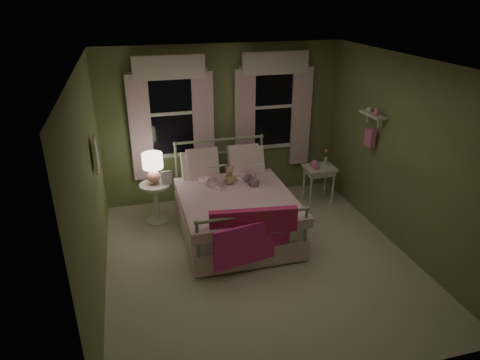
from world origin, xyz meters
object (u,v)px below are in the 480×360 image
object	(u,v)px
bed	(234,209)
child_left	(209,163)
nightstand_right	(319,172)
nightstand_left	(156,198)
table_lamp	(153,165)
teddy_bear	(229,177)
child_right	(245,161)

from	to	relation	value
bed	child_left	distance (m)	0.78
child_left	nightstand_right	distance (m)	1.96
nightstand_left	table_lamp	size ratio (longest dim) A/B	1.37
child_left	teddy_bear	size ratio (longest dim) A/B	2.69
bed	child_left	xyz separation A→B (m)	(-0.28, 0.42, 0.59)
table_lamp	bed	bearing A→B (deg)	-29.03
bed	child_right	xyz separation A→B (m)	(0.28, 0.42, 0.57)
child_left	teddy_bear	world-z (taller)	child_left
bed	teddy_bear	bearing A→B (deg)	90.00
nightstand_left	child_right	bearing A→B (deg)	-7.66
teddy_bear	nightstand_left	bearing A→B (deg)	162.57
child_left	nightstand_left	distance (m)	1.00
bed	child_right	bearing A→B (deg)	56.40
teddy_bear	nightstand_left	xyz separation A→B (m)	(-1.09, 0.34, -0.37)
bed	nightstand_left	bearing A→B (deg)	150.97
nightstand_left	table_lamp	xyz separation A→B (m)	(0.00, 0.00, 0.54)
child_right	table_lamp	size ratio (longest dim) A/B	1.63
teddy_bear	child_right	bearing A→B (deg)	29.50
child_left	nightstand_left	world-z (taller)	child_left
bed	nightstand_left	xyz separation A→B (m)	(-1.09, 0.61, 0.03)
child_left	child_right	size ratio (longest dim) A/B	1.05
table_lamp	nightstand_right	bearing A→B (deg)	-0.21
bed	child_right	world-z (taller)	child_right
nightstand_left	table_lamp	bearing A→B (deg)	0.00
teddy_bear	table_lamp	size ratio (longest dim) A/B	0.63
bed	table_lamp	size ratio (longest dim) A/B	4.29
teddy_bear	nightstand_left	distance (m)	1.20
nightstand_left	bed	bearing A→B (deg)	-29.03
child_right	nightstand_right	distance (m)	1.42
nightstand_right	table_lamp	bearing A→B (deg)	179.79
child_right	nightstand_right	size ratio (longest dim) A/B	1.21
bed	teddy_bear	world-z (taller)	bed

